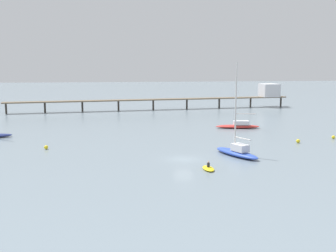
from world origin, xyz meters
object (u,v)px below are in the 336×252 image
Objects in this scene: pier at (221,94)px; sailboat_red at (238,124)px; dinghy_yellow at (208,168)px; mooring_buoy_near at (298,141)px; sailboat_blue at (237,151)px; mooring_buoy_inner at (333,137)px; mooring_buoy_mid at (46,147)px.

sailboat_red is (-4.50, -35.53, -3.14)m from pier.
dinghy_yellow is 24.22m from mooring_buoy_near.
mooring_buoy_near is at bearing 40.47° from dinghy_yellow.
sailboat_blue reaches higher than dinghy_yellow.
pier is at bearing 75.79° from dinghy_yellow.
dinghy_yellow reaches higher than mooring_buoy_near.
sailboat_red is at bearing 135.72° from mooring_buoy_inner.
mooring_buoy_mid is at bearing 164.59° from sailboat_blue.
mooring_buoy_inner is at bearing -79.48° from pier.
mooring_buoy_inner is at bearing 4.26° from mooring_buoy_mid.
dinghy_yellow is (-5.69, -7.21, -0.55)m from sailboat_blue.
mooring_buoy_mid is at bearing -127.22° from pier.
sailboat_red reaches higher than mooring_buoy_inner.
mooring_buoy_inner is 8.25m from mooring_buoy_near.
pier reaches higher than mooring_buoy_near.
mooring_buoy_inner is at bearing -44.28° from sailboat_red.
mooring_buoy_mid is (-41.14, -0.68, -0.01)m from mooring_buoy_near.
mooring_buoy_inner is (20.43, 11.47, -0.46)m from sailboat_blue.
sailboat_blue reaches higher than mooring_buoy_mid.
sailboat_red is at bearing 74.42° from sailboat_blue.
mooring_buoy_mid is at bearing -175.74° from mooring_buoy_inner.
pier is 121.45× the size of mooring_buoy_near.
mooring_buoy_near is (-7.70, -2.96, 0.02)m from mooring_buoy_inner.
sailboat_blue is 29.47m from mooring_buoy_mid.
mooring_buoy_near is 1.03× the size of mooring_buoy_mid.
mooring_buoy_inner is at bearing 21.05° from mooring_buoy_near.
mooring_buoy_inner is at bearing 35.57° from dinghy_yellow.
mooring_buoy_mid is (-35.29, -16.85, -0.45)m from sailboat_red.
sailboat_red is 21.96× the size of mooring_buoy_inner.
pier is 35.95m from sailboat_red.
mooring_buoy_mid is at bearing 146.49° from dinghy_yellow.
sailboat_blue is 25.62m from sailboat_red.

